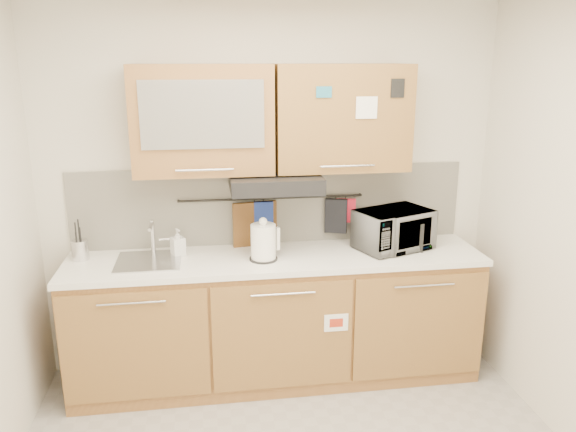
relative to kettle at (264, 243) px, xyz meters
name	(u,v)px	position (x,y,z in m)	size (l,w,h in m)	color
wall_back	(271,191)	(0.09, 0.37, 0.26)	(3.20, 3.20, 0.00)	silver
base_cabinet	(277,324)	(0.09, 0.06, -0.63)	(2.80, 0.64, 0.88)	#AA773C
countertop	(277,259)	(0.09, 0.06, -0.14)	(2.82, 0.62, 0.04)	white
backsplash	(271,205)	(0.09, 0.36, 0.16)	(2.80, 0.02, 0.56)	silver
upper_cabinets	(273,119)	(0.09, 0.19, 0.79)	(1.82, 0.37, 0.70)	#AA773C
range_hood	(275,182)	(0.09, 0.12, 0.38)	(0.60, 0.46, 0.10)	black
sink	(149,261)	(-0.75, 0.08, -0.11)	(0.42, 0.40, 0.26)	silver
utensil_rail	(272,198)	(0.09, 0.32, 0.22)	(0.02, 0.02, 1.30)	black
utensil_crock	(80,249)	(-1.21, 0.18, -0.05)	(0.13, 0.13, 0.27)	silver
kettle	(264,243)	(0.00, 0.00, 0.00)	(0.22, 0.21, 0.29)	white
toaster	(403,234)	(1.00, 0.09, -0.01)	(0.30, 0.23, 0.20)	black
microwave	(393,229)	(0.93, 0.10, 0.02)	(0.50, 0.34, 0.28)	#999999
soap_bottle	(178,242)	(-0.57, 0.17, -0.02)	(0.08, 0.09, 0.19)	#999999
cutting_board	(255,229)	(-0.03, 0.31, 0.01)	(0.32, 0.02, 0.39)	brown
oven_mitt	(264,217)	(0.03, 0.31, 0.09)	(0.14, 0.03, 0.23)	navy
dark_pouch	(336,216)	(0.56, 0.31, 0.08)	(0.16, 0.05, 0.25)	black
pot_holder	(346,210)	(0.63, 0.31, 0.12)	(0.14, 0.02, 0.17)	red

